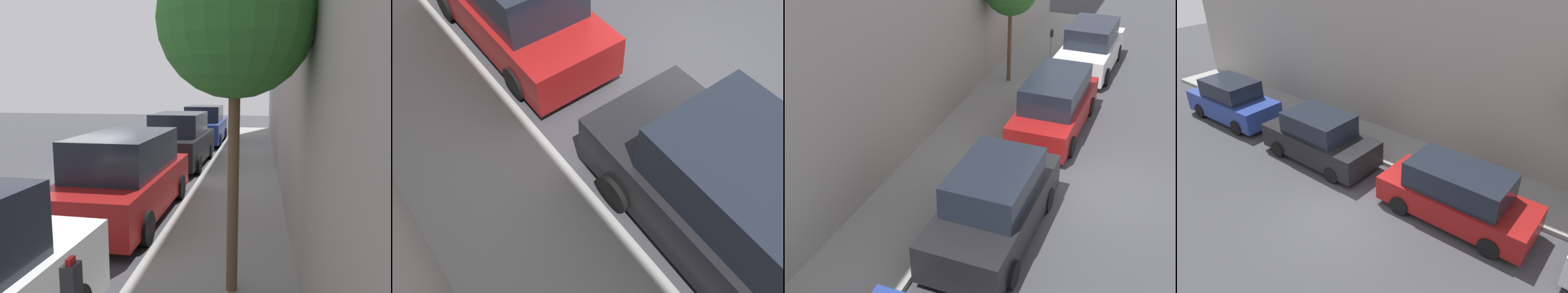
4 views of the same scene
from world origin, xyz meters
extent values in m
plane|color=#38383D|center=(0.00, 0.00, 0.00)|extent=(60.00, 60.00, 0.00)
cube|color=gray|center=(4.71, 0.00, 0.07)|extent=(2.43, 32.00, 0.15)
cube|color=maroon|center=(2.38, -3.03, 0.64)|extent=(1.94, 4.91, 0.84)
cylinder|color=black|center=(1.48, -1.52, 0.33)|extent=(0.22, 0.66, 0.66)
cylinder|color=black|center=(3.28, -1.52, 0.33)|extent=(0.22, 0.66, 0.66)
cylinder|color=black|center=(3.28, -4.55, 0.33)|extent=(0.22, 0.66, 0.66)
cube|color=black|center=(2.35, 2.91, 0.70)|extent=(2.05, 4.84, 0.96)
cube|color=black|center=(2.35, 2.91, 1.58)|extent=(1.77, 2.63, 0.80)
cylinder|color=black|center=(1.42, 1.42, 0.32)|extent=(0.22, 0.65, 0.65)
cylinder|color=black|center=(3.28, 1.42, 0.32)|extent=(0.22, 0.65, 0.65)
camera|label=1|loc=(5.33, -11.04, 2.90)|focal=35.00mm
camera|label=2|loc=(5.33, 3.42, 5.46)|focal=35.00mm
camera|label=3|loc=(-1.12, 12.87, 8.58)|focal=50.00mm
camera|label=4|loc=(-6.72, -6.82, 8.09)|focal=35.00mm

